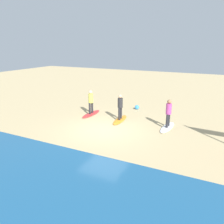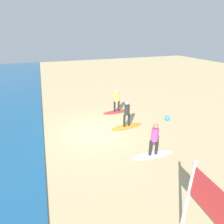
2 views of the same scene
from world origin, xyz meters
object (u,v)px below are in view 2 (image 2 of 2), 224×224
at_px(surfboard_white, 153,155).
at_px(surfboard_red, 117,112).
at_px(surfer_red, 117,99).
at_px(surfer_white, 155,137).
at_px(surfer_orange, 127,112).
at_px(beach_ball, 167,118).
at_px(surfboard_orange, 126,126).

xyz_separation_m(surfboard_white, surfboard_red, (5.45, -0.29, 0.00)).
bearing_deg(surfer_red, surfboard_red, 0.00).
bearing_deg(surfer_white, surfboard_white, -90.00).
height_order(surfboard_white, surfer_orange, surfer_orange).
distance_m(surfer_white, surfer_orange, 3.09).
bearing_deg(surfer_red, surfer_white, 176.94).
distance_m(surfboard_red, surfer_red, 0.99).
xyz_separation_m(surfboard_white, surfer_white, (0.00, 0.00, 0.99)).
xyz_separation_m(surfer_red, beach_ball, (-2.43, -2.68, -0.87)).
relative_size(surfer_red, beach_ball, 4.97).
distance_m(surfboard_orange, surfboard_red, 2.38).
xyz_separation_m(surfboard_red, beach_ball, (-2.43, -2.68, 0.12)).
distance_m(surfboard_white, surfer_orange, 3.24).
bearing_deg(surfer_white, beach_ball, -44.57).
height_order(surfer_orange, beach_ball, surfer_orange).
xyz_separation_m(surfboard_orange, beach_ball, (-0.07, -2.96, 0.12)).
height_order(surfboard_white, surfboard_orange, same).
bearing_deg(surfboard_white, surfer_orange, -86.58).
xyz_separation_m(surfer_white, surfboard_red, (5.45, -0.29, -0.99)).
xyz_separation_m(surfboard_orange, surfer_orange, (0.00, 0.00, 0.99)).
distance_m(surfboard_red, beach_ball, 3.62).
bearing_deg(beach_ball, surfboard_white, 135.43).
relative_size(surfboard_white, beach_ball, 6.37).
bearing_deg(beach_ball, surfboard_red, 47.85).
relative_size(surfer_white, beach_ball, 4.97).
bearing_deg(surfer_orange, surfer_white, 179.69).
distance_m(surfboard_white, surfboard_orange, 3.09).
bearing_deg(surfer_white, surfboard_orange, -0.31).
relative_size(surfboard_white, surfer_white, 1.28).
xyz_separation_m(surfboard_white, surfer_red, (5.45, -0.29, 0.99)).
xyz_separation_m(surfboard_white, surfboard_orange, (3.09, -0.02, 0.00)).
bearing_deg(beach_ball, surfer_orange, 88.69).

